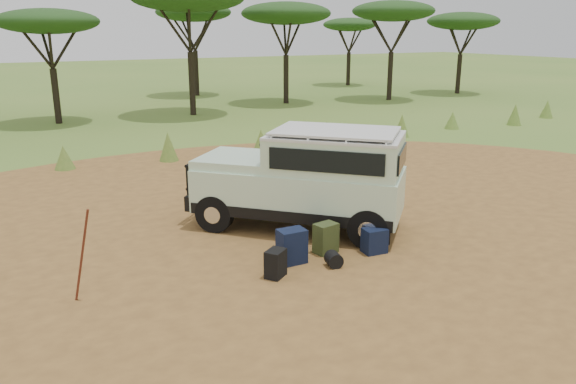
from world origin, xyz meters
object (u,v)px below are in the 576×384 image
backpack_navy (292,246)px  backpack_black (276,264)px  duffel_navy (374,241)px  hard_case (373,235)px  safari_vehicle (306,181)px  walking_staff (82,256)px  backpack_olive (326,238)px

backpack_navy → backpack_black: bearing=-142.2°
duffel_navy → hard_case: 0.43m
backpack_black → backpack_navy: 0.65m
backpack_black → backpack_navy: bearing=1.6°
backpack_black → hard_case: size_ratio=0.92×
safari_vehicle → walking_staff: bearing=-119.5°
safari_vehicle → walking_staff: 4.71m
walking_staff → backpack_black: size_ratio=3.14×
backpack_black → duffel_navy: size_ratio=1.03×
backpack_navy → duffel_navy: bearing=-10.2°
backpack_navy → backpack_olive: size_ratio=1.10×
backpack_black → duffel_navy: (2.07, 0.06, -0.01)m
safari_vehicle → duffel_navy: (0.42, -1.77, -0.77)m
safari_vehicle → backpack_olive: bearing=-59.4°
safari_vehicle → backpack_black: size_ratio=8.77×
backpack_navy → hard_case: backpack_navy is taller
walking_staff → hard_case: walking_staff is taller
walking_staff → duffel_navy: 5.02m
walking_staff → duffel_navy: size_ratio=3.22×
backpack_navy → hard_case: 1.80m
backpack_olive → duffel_navy: bearing=-38.5°
backpack_olive → duffel_navy: (0.78, -0.43, -0.05)m
backpack_olive → hard_case: bearing=-14.0°
backpack_navy → backpack_olive: bearing=9.4°
safari_vehicle → walking_staff: (-4.55, -1.21, -0.27)m
backpack_olive → hard_case: (1.02, -0.07, -0.10)m
safari_vehicle → hard_case: bearing=-19.3°
safari_vehicle → backpack_olive: 1.57m
safari_vehicle → hard_case: (0.66, -1.42, -0.82)m
safari_vehicle → duffel_navy: bearing=-31.0°
backpack_olive → hard_case: size_ratio=1.08×
walking_staff → backpack_olive: 4.21m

